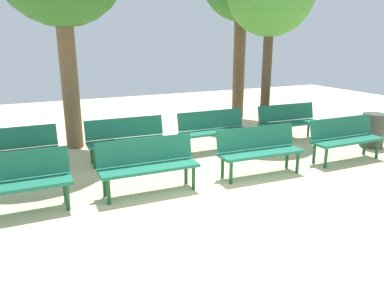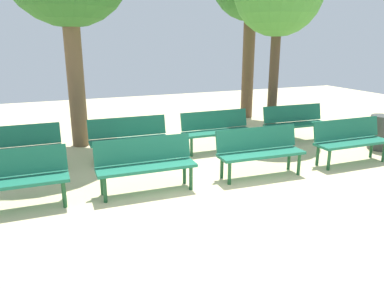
{
  "view_description": "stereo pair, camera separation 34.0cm",
  "coord_description": "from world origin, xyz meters",
  "px_view_note": "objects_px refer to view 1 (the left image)",
  "views": [
    {
      "loc": [
        -2.78,
        -3.81,
        2.41
      ],
      "look_at": [
        0.0,
        2.1,
        0.55
      ],
      "focal_mm": 34.61,
      "sensor_mm": 36.0,
      "label": 1
    },
    {
      "loc": [
        -2.47,
        -3.95,
        2.41
      ],
      "look_at": [
        0.0,
        2.1,
        0.55
      ],
      "focal_mm": 34.61,
      "sensor_mm": 36.0,
      "label": 2
    }
  ],
  "objects_px": {
    "bench_r0_c3": "(345,136)",
    "bench_r0_c2": "(259,148)",
    "bench_r1_c1": "(127,137)",
    "bench_r1_c0": "(12,149)",
    "bench_r1_c3": "(289,120)",
    "bench_r1_c2": "(213,128)",
    "bench_r0_c0": "(12,180)",
    "bench_r0_c1": "(148,162)",
    "trash_bin": "(373,130)"
  },
  "relations": [
    {
      "from": "bench_r0_c2",
      "to": "bench_r1_c2",
      "type": "distance_m",
      "value": 1.75
    },
    {
      "from": "bench_r1_c0",
      "to": "bench_r1_c1",
      "type": "xyz_separation_m",
      "value": [
        2.11,
        -0.04,
        0.0
      ]
    },
    {
      "from": "bench_r1_c2",
      "to": "bench_r0_c2",
      "type": "bearing_deg",
      "value": -89.34
    },
    {
      "from": "bench_r1_c3",
      "to": "trash_bin",
      "type": "xyz_separation_m",
      "value": [
        1.39,
        -1.3,
        -0.12
      ]
    },
    {
      "from": "bench_r1_c2",
      "to": "bench_r0_c1",
      "type": "bearing_deg",
      "value": -141.11
    },
    {
      "from": "bench_r1_c0",
      "to": "bench_r1_c2",
      "type": "distance_m",
      "value": 4.08
    },
    {
      "from": "bench_r1_c0",
      "to": "bench_r1_c3",
      "type": "distance_m",
      "value": 6.17
    },
    {
      "from": "bench_r1_c0",
      "to": "bench_r1_c2",
      "type": "bearing_deg",
      "value": -0.4
    },
    {
      "from": "bench_r0_c3",
      "to": "bench_r1_c3",
      "type": "distance_m",
      "value": 1.76
    },
    {
      "from": "bench_r0_c1",
      "to": "bench_r1_c3",
      "type": "distance_m",
      "value": 4.49
    },
    {
      "from": "bench_r0_c0",
      "to": "bench_r0_c1",
      "type": "distance_m",
      "value": 1.99
    },
    {
      "from": "bench_r0_c0",
      "to": "bench_r0_c3",
      "type": "bearing_deg",
      "value": -1.17
    },
    {
      "from": "bench_r0_c0",
      "to": "bench_r0_c3",
      "type": "relative_size",
      "value": 1.0
    },
    {
      "from": "bench_r1_c3",
      "to": "trash_bin",
      "type": "bearing_deg",
      "value": -40.66
    },
    {
      "from": "bench_r0_c0",
      "to": "trash_bin",
      "type": "xyz_separation_m",
      "value": [
        7.55,
        0.25,
        -0.12
      ]
    },
    {
      "from": "bench_r0_c0",
      "to": "bench_r1_c3",
      "type": "xyz_separation_m",
      "value": [
        6.17,
        1.54,
        0.0
      ]
    },
    {
      "from": "bench_r1_c0",
      "to": "bench_r0_c0",
      "type": "bearing_deg",
      "value": -89.17
    },
    {
      "from": "bench_r0_c0",
      "to": "bench_r1_c1",
      "type": "xyz_separation_m",
      "value": [
        2.11,
        1.63,
        0.0
      ]
    },
    {
      "from": "bench_r1_c1",
      "to": "bench_r1_c3",
      "type": "bearing_deg",
      "value": 0.86
    },
    {
      "from": "bench_r0_c1",
      "to": "bench_r0_c2",
      "type": "xyz_separation_m",
      "value": [
        2.1,
        -0.08,
        0.0
      ]
    },
    {
      "from": "bench_r1_c3",
      "to": "bench_r0_c1",
      "type": "bearing_deg",
      "value": -156.26
    },
    {
      "from": "bench_r1_c0",
      "to": "bench_r0_c3",
      "type": "bearing_deg",
      "value": -16.17
    },
    {
      "from": "bench_r0_c3",
      "to": "bench_r1_c0",
      "type": "distance_m",
      "value": 6.45
    },
    {
      "from": "bench_r1_c1",
      "to": "trash_bin",
      "type": "xyz_separation_m",
      "value": [
        5.44,
        -1.38,
        -0.12
      ]
    },
    {
      "from": "bench_r0_c0",
      "to": "bench_r0_c3",
      "type": "height_order",
      "value": "same"
    },
    {
      "from": "bench_r1_c3",
      "to": "bench_r0_c3",
      "type": "bearing_deg",
      "value": -87.44
    },
    {
      "from": "bench_r0_c2",
      "to": "bench_r1_c2",
      "type": "height_order",
      "value": "same"
    },
    {
      "from": "bench_r1_c1",
      "to": "trash_bin",
      "type": "distance_m",
      "value": 5.62
    },
    {
      "from": "bench_r0_c2",
      "to": "bench_r0_c3",
      "type": "distance_m",
      "value": 2.08
    },
    {
      "from": "bench_r0_c0",
      "to": "bench_r0_c2",
      "type": "relative_size",
      "value": 0.99
    },
    {
      "from": "bench_r1_c1",
      "to": "bench_r1_c3",
      "type": "xyz_separation_m",
      "value": [
        4.06,
        -0.08,
        0.0
      ]
    },
    {
      "from": "bench_r0_c1",
      "to": "bench_r1_c3",
      "type": "relative_size",
      "value": 1.0
    },
    {
      "from": "trash_bin",
      "to": "bench_r1_c2",
      "type": "bearing_deg",
      "value": 158.94
    },
    {
      "from": "bench_r0_c0",
      "to": "bench_r1_c3",
      "type": "distance_m",
      "value": 6.36
    },
    {
      "from": "bench_r0_c2",
      "to": "bench_r1_c0",
      "type": "xyz_separation_m",
      "value": [
        -4.09,
        1.84,
        0.0
      ]
    },
    {
      "from": "bench_r1_c1",
      "to": "bench_r0_c2",
      "type": "bearing_deg",
      "value": -40.15
    },
    {
      "from": "bench_r0_c3",
      "to": "bench_r0_c2",
      "type": "bearing_deg",
      "value": 179.41
    },
    {
      "from": "trash_bin",
      "to": "bench_r0_c1",
      "type": "bearing_deg",
      "value": -176.62
    },
    {
      "from": "bench_r1_c1",
      "to": "trash_bin",
      "type": "bearing_deg",
      "value": -12.21
    },
    {
      "from": "bench_r0_c0",
      "to": "bench_r1_c0",
      "type": "distance_m",
      "value": 1.67
    },
    {
      "from": "bench_r1_c1",
      "to": "trash_bin",
      "type": "height_order",
      "value": "bench_r1_c1"
    },
    {
      "from": "bench_r0_c1",
      "to": "bench_r0_c3",
      "type": "distance_m",
      "value": 4.18
    },
    {
      "from": "bench_r1_c1",
      "to": "bench_r1_c3",
      "type": "relative_size",
      "value": 1.0
    },
    {
      "from": "bench_r0_c2",
      "to": "bench_r1_c0",
      "type": "relative_size",
      "value": 1.01
    },
    {
      "from": "bench_r0_c1",
      "to": "bench_r1_c1",
      "type": "xyz_separation_m",
      "value": [
        0.12,
        1.71,
        0.0
      ]
    },
    {
      "from": "bench_r0_c1",
      "to": "bench_r1_c1",
      "type": "relative_size",
      "value": 1.0
    },
    {
      "from": "bench_r0_c2",
      "to": "bench_r0_c3",
      "type": "relative_size",
      "value": 1.01
    },
    {
      "from": "bench_r1_c2",
      "to": "bench_r1_c3",
      "type": "bearing_deg",
      "value": -0.76
    },
    {
      "from": "bench_r0_c1",
      "to": "bench_r0_c3",
      "type": "height_order",
      "value": "same"
    },
    {
      "from": "bench_r0_c0",
      "to": "bench_r1_c3",
      "type": "height_order",
      "value": "same"
    }
  ]
}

